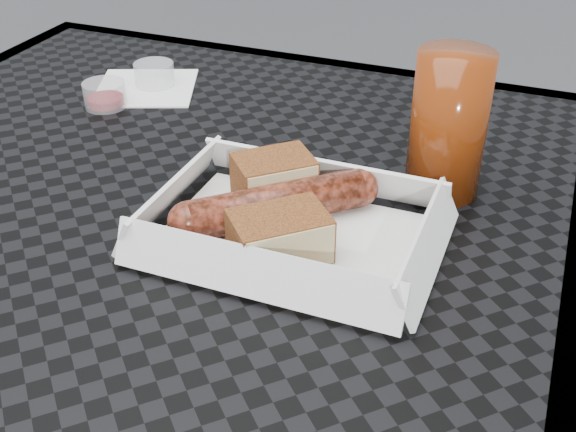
# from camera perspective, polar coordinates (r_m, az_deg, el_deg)

# --- Properties ---
(patio_table) EXTENTS (0.80, 0.80, 0.74)m
(patio_table) POSITION_cam_1_polar(r_m,az_deg,el_deg) (0.75, -9.69, -2.99)
(patio_table) COLOR black
(patio_table) RESTS_ON ground
(food_tray) EXTENTS (0.22, 0.15, 0.00)m
(food_tray) POSITION_cam_1_polar(r_m,az_deg,el_deg) (0.63, 0.34, -1.68)
(food_tray) COLOR white
(food_tray) RESTS_ON patio_table
(bratwurst) EXTENTS (0.15, 0.14, 0.04)m
(bratwurst) POSITION_cam_1_polar(r_m,az_deg,el_deg) (0.64, -0.90, 0.94)
(bratwurst) COLOR maroon
(bratwurst) RESTS_ON food_tray
(bread_near) EXTENTS (0.09, 0.08, 0.04)m
(bread_near) POSITION_cam_1_polar(r_m,az_deg,el_deg) (0.67, -1.13, 2.95)
(bread_near) COLOR brown
(bread_near) RESTS_ON food_tray
(bread_far) EXTENTS (0.09, 0.09, 0.04)m
(bread_far) POSITION_cam_1_polar(r_m,az_deg,el_deg) (0.59, -0.67, -1.60)
(bread_far) COLOR brown
(bread_far) RESTS_ON food_tray
(veg_garnish) EXTENTS (0.03, 0.03, 0.00)m
(veg_garnish) POSITION_cam_1_polar(r_m,az_deg,el_deg) (0.57, 2.73, -5.11)
(veg_garnish) COLOR #E34209
(veg_garnish) RESTS_ON food_tray
(napkin) EXTENTS (0.16, 0.16, 0.00)m
(napkin) POSITION_cam_1_polar(r_m,az_deg,el_deg) (0.94, -11.15, 9.92)
(napkin) COLOR white
(napkin) RESTS_ON patio_table
(condiment_cup_sauce) EXTENTS (0.05, 0.05, 0.03)m
(condiment_cup_sauce) POSITION_cam_1_polar(r_m,az_deg,el_deg) (0.90, -14.28, 9.28)
(condiment_cup_sauce) COLOR maroon
(condiment_cup_sauce) RESTS_ON patio_table
(condiment_cup_empty) EXTENTS (0.05, 0.05, 0.03)m
(condiment_cup_empty) POSITION_cam_1_polar(r_m,az_deg,el_deg) (0.94, -10.52, 10.92)
(condiment_cup_empty) COLOR silver
(condiment_cup_empty) RESTS_ON patio_table
(drink_glass) EXTENTS (0.07, 0.07, 0.14)m
(drink_glass) POSITION_cam_1_polar(r_m,az_deg,el_deg) (0.68, 12.57, 7.04)
(drink_glass) COLOR #642308
(drink_glass) RESTS_ON patio_table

